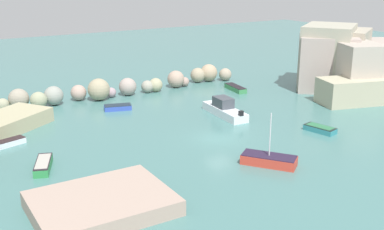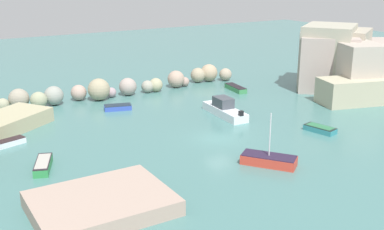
{
  "view_description": "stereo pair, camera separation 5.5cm",
  "coord_description": "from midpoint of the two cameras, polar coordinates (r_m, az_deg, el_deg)",
  "views": [
    {
      "loc": [
        -23.82,
        -34.3,
        15.12
      ],
      "look_at": [
        0.0,
        4.97,
        1.0
      ],
      "focal_mm": 44.45,
      "sensor_mm": 36.0,
      "label": 1
    },
    {
      "loc": [
        -23.77,
        -34.33,
        15.12
      ],
      "look_at": [
        0.0,
        4.97,
        1.0
      ],
      "focal_mm": 44.45,
      "sensor_mm": 36.0,
      "label": 2
    }
  ],
  "objects": [
    {
      "name": "cove_water",
      "position": [
        44.41,
        3.3,
        -2.85
      ],
      "size": [
        160.0,
        160.0,
        0.0
      ],
      "primitive_type": "plane",
      "color": "#457673",
      "rests_on": "ground"
    },
    {
      "name": "stone_dock",
      "position": [
        31.96,
        -10.83,
        -10.39
      ],
      "size": [
        8.79,
        6.85,
        1.08
      ],
      "primitive_type": "cube",
      "rotation": [
        0.0,
        0.0,
        0.0
      ],
      "color": "tan",
      "rests_on": "ground"
    },
    {
      "name": "moored_boat_4",
      "position": [
        53.96,
        -8.93,
        0.92
      ],
      "size": [
        3.25,
        2.14,
        0.58
      ],
      "rotation": [
        0.0,
        0.0,
        2.85
      ],
      "color": "#334FB8",
      "rests_on": "cove_water"
    },
    {
      "name": "moored_boat_7",
      "position": [
        62.12,
        5.21,
        3.23
      ],
      "size": [
        1.68,
        4.19,
        0.64
      ],
      "rotation": [
        0.0,
        0.0,
        1.44
      ],
      "color": "#3C8A50",
      "rests_on": "cove_water"
    },
    {
      "name": "rock_breakwater",
      "position": [
        60.13,
        -8.34,
        3.39
      ],
      "size": [
        33.75,
        4.25,
        2.64
      ],
      "color": "#A78C89",
      "rests_on": "ground"
    },
    {
      "name": "moored_boat_6",
      "position": [
        33.05,
        -6.83,
        -9.6
      ],
      "size": [
        2.56,
        3.48,
        0.71
      ],
      "rotation": [
        0.0,
        0.0,
        4.28
      ],
      "color": "yellow",
      "rests_on": "cove_water"
    },
    {
      "name": "cliff_headland_right",
      "position": [
        65.32,
        17.62,
        6.0
      ],
      "size": [
        19.46,
        15.0,
        8.28
      ],
      "color": "#A59C89",
      "rests_on": "ground"
    },
    {
      "name": "moored_boat_3",
      "position": [
        51.27,
        3.87,
        0.69
      ],
      "size": [
        2.31,
        6.84,
        1.94
      ],
      "rotation": [
        0.0,
        0.0,
        1.5
      ],
      "color": "white",
      "rests_on": "cove_water"
    },
    {
      "name": "moored_boat_1",
      "position": [
        45.63,
        -21.08,
        -3.08
      ],
      "size": [
        2.89,
        1.77,
        0.56
      ],
      "rotation": [
        0.0,
        0.0,
        3.44
      ],
      "color": "white",
      "rests_on": "cove_water"
    },
    {
      "name": "moored_boat_0",
      "position": [
        39.47,
        -17.46,
        -5.71
      ],
      "size": [
        2.35,
        3.82,
        0.68
      ],
      "rotation": [
        0.0,
        0.0,
        1.21
      ],
      "color": "#308C47",
      "rests_on": "cove_water"
    },
    {
      "name": "moored_boat_8",
      "position": [
        47.72,
        15.07,
        -1.61
      ],
      "size": [
        1.91,
        3.26,
        0.58
      ],
      "rotation": [
        0.0,
        0.0,
        4.93
      ],
      "color": "teal",
      "rests_on": "cove_water"
    },
    {
      "name": "moored_boat_5",
      "position": [
        38.9,
        9.17,
        -5.34
      ],
      "size": [
        3.93,
        4.5,
        4.36
      ],
      "rotation": [
        0.0,
        0.0,
        5.35
      ],
      "color": "#CD3E2E",
      "rests_on": "cove_water"
    }
  ]
}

